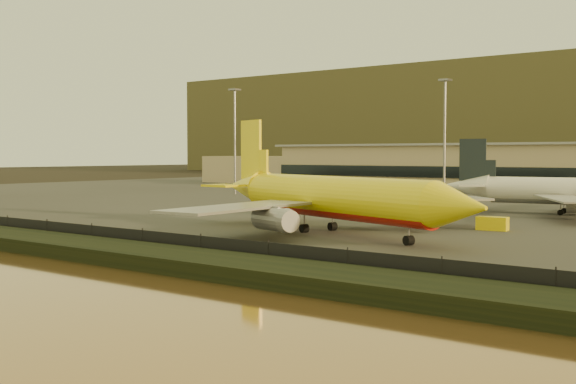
% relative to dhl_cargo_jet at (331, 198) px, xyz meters
% --- Properties ---
extents(ground, '(900.00, 900.00, 0.00)m').
position_rel_dhl_cargo_jet_xyz_m(ground, '(-7.26, -12.29, -4.54)').
color(ground, black).
rests_on(ground, ground).
extents(embankment, '(320.00, 7.00, 1.40)m').
position_rel_dhl_cargo_jet_xyz_m(embankment, '(-7.26, -29.29, -3.84)').
color(embankment, black).
rests_on(embankment, ground).
extents(tarmac, '(320.00, 220.00, 0.20)m').
position_rel_dhl_cargo_jet_xyz_m(tarmac, '(-7.26, 82.71, -4.44)').
color(tarmac, '#2D2D2D').
rests_on(tarmac, ground).
extents(perimeter_fence, '(300.00, 0.05, 2.20)m').
position_rel_dhl_cargo_jet_xyz_m(perimeter_fence, '(-7.26, -25.29, -3.24)').
color(perimeter_fence, black).
rests_on(perimeter_fence, tarmac).
extents(terminal_building, '(202.00, 25.00, 12.60)m').
position_rel_dhl_cargo_jet_xyz_m(terminal_building, '(-21.78, 113.26, 1.71)').
color(terminal_building, tan).
rests_on(terminal_building, tarmac).
extents(apron_light_masts, '(152.20, 12.20, 25.40)m').
position_rel_dhl_cargo_jet_xyz_m(apron_light_masts, '(7.74, 62.71, 11.16)').
color(apron_light_masts, slate).
rests_on(apron_light_masts, tarmac).
extents(dhl_cargo_jet, '(47.40, 45.11, 14.54)m').
position_rel_dhl_cargo_jet_xyz_m(dhl_cargo_jet, '(0.00, 0.00, 0.00)').
color(dhl_cargo_jet, yellow).
rests_on(dhl_cargo_jet, tarmac).
extents(gse_vehicle_yellow, '(4.00, 2.13, 1.73)m').
position_rel_dhl_cargo_jet_xyz_m(gse_vehicle_yellow, '(14.14, 15.62, -3.48)').
color(gse_vehicle_yellow, yellow).
rests_on(gse_vehicle_yellow, tarmac).
extents(gse_vehicle_white, '(4.72, 3.51, 1.94)m').
position_rel_dhl_cargo_jet_xyz_m(gse_vehicle_white, '(-24.42, 18.29, -3.37)').
color(gse_vehicle_white, silver).
rests_on(gse_vehicle_white, tarmac).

